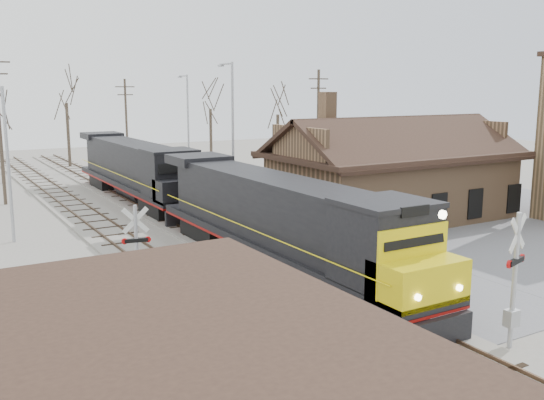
{
  "coord_description": "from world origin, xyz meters",
  "views": [
    {
      "loc": [
        -13.58,
        -16.53,
        8.11
      ],
      "look_at": [
        1.47,
        9.0,
        2.63
      ],
      "focal_mm": 40.0,
      "sensor_mm": 36.0,
      "label": 1
    }
  ],
  "objects": [
    {
      "name": "ground",
      "position": [
        0.0,
        0.0,
        0.0
      ],
      "size": [
        140.0,
        140.0,
        0.0
      ],
      "primitive_type": "plane",
      "color": "gray",
      "rests_on": "ground"
    },
    {
      "name": "road",
      "position": [
        0.0,
        0.0,
        0.01
      ],
      "size": [
        60.0,
        9.0,
        0.03
      ],
      "primitive_type": "cube",
      "color": "slate",
      "rests_on": "ground"
    },
    {
      "name": "track_main",
      "position": [
        0.0,
        15.0,
        0.07
      ],
      "size": [
        3.4,
        90.0,
        0.24
      ],
      "color": "gray",
      "rests_on": "ground"
    },
    {
      "name": "track_siding",
      "position": [
        -4.5,
        15.0,
        0.07
      ],
      "size": [
        3.4,
        90.0,
        0.24
      ],
      "color": "gray",
      "rests_on": "ground"
    },
    {
      "name": "depot",
      "position": [
        11.99,
        12.0,
        2.41
      ],
      "size": [
        15.2,
        9.31,
        7.9
      ],
      "color": "#8D6849",
      "rests_on": "ground"
    },
    {
      "name": "locomotive_lead",
      "position": [
        0.0,
        5.56,
        2.33
      ],
      "size": [
        2.98,
        19.94,
        4.43
      ],
      "color": "black",
      "rests_on": "ground"
    },
    {
      "name": "locomotive_trailing",
      "position": [
        0.0,
        25.78,
        2.33
      ],
      "size": [
        2.98,
        19.94,
        4.19
      ],
      "color": "black",
      "rests_on": "ground"
    },
    {
      "name": "crossbuck_near",
      "position": [
        2.1,
        -4.8,
        2.03
      ],
      "size": [
        1.22,
        0.42,
        4.38
      ],
      "rotation": [
        0.0,
        0.0,
        0.28
      ],
      "color": "#A5A8AD",
      "rests_on": "ground"
    },
    {
      "name": "crossbuck_far",
      "position": [
        -6.79,
        5.02,
        1.82
      ],
      "size": [
        1.09,
        0.3,
        3.85
      ],
      "rotation": [
        0.0,
        0.0,
        2.97
      ],
      "color": "#A5A8AD",
      "rests_on": "ground"
    },
    {
      "name": "streetlight_a",
      "position": [
        -9.5,
        17.81,
        4.64
      ],
      "size": [
        0.25,
        2.04,
        8.23
      ],
      "color": "#A5A8AD",
      "rests_on": "ground"
    },
    {
      "name": "streetlight_b",
      "position": [
        4.96,
        20.28,
        5.46
      ],
      "size": [
        0.25,
        2.04,
        9.83
      ],
      "color": "#A5A8AD",
      "rests_on": "ground"
    },
    {
      "name": "streetlight_c",
      "position": [
        7.84,
        34.9,
        5.2
      ],
      "size": [
        0.25,
        2.04,
        9.31
      ],
      "color": "#A5A8AD",
      "rests_on": "ground"
    },
    {
      "name": "utility_pole_b",
      "position": [
        5.44,
        45.47,
        4.75
      ],
      "size": [
        2.0,
        0.24,
        9.06
      ],
      "color": "#382D23",
      "rests_on": "ground"
    },
    {
      "name": "utility_pole_c",
      "position": [
        17.08,
        27.52,
        5.08
      ],
      "size": [
        2.0,
        0.24,
        9.72
      ],
      "color": "#382D23",
      "rests_on": "ground"
    },
    {
      "name": "tree_c",
      "position": [
        0.07,
        48.06,
        7.73
      ],
      "size": [
        4.43,
        4.43,
        10.85
      ],
      "color": "#382D23",
      "rests_on": "ground"
    },
    {
      "name": "tree_d",
      "position": [
        13.05,
        41.23,
        6.99
      ],
      "size": [
        4.01,
        4.01,
        9.83
      ],
      "color": "#382D23",
      "rests_on": "ground"
    },
    {
      "name": "tree_e",
      "position": [
        17.66,
        35.35,
        6.45
      ],
      "size": [
        3.7,
        3.7,
        9.07
      ],
      "color": "#382D23",
      "rests_on": "ground"
    }
  ]
}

